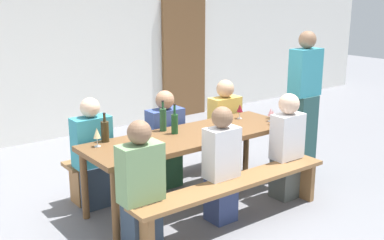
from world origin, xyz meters
The scene contains 21 objects.
ground_plane centered at (0.00, 0.00, 0.00)m, with size 24.00×24.00×0.00m, color slate.
back_wall centered at (0.00, 3.18, 1.60)m, with size 14.00×0.20×3.20m, color silver.
wooden_door centered at (2.13, 3.04, 1.05)m, with size 0.90×0.06×2.10m, color brown.
tasting_table centered at (0.00, 0.00, 0.67)m, with size 2.32×0.75×0.75m.
bench_near centered at (0.00, -0.67, 0.36)m, with size 2.22×0.30×0.45m.
bench_far centered at (0.00, 0.67, 0.36)m, with size 2.22×0.30×0.45m.
wine_bottle_0 centered at (-0.17, 0.28, 0.88)m, with size 0.07×0.07×0.33m.
wine_bottle_1 centered at (-0.13, 0.12, 0.86)m, with size 0.07×0.07×0.32m.
wine_bottle_2 centered at (-0.84, 0.31, 0.86)m, with size 0.08×0.08×0.29m.
wine_glass_0 centered at (0.82, 0.16, 0.87)m, with size 0.07×0.07×0.17m.
wine_glass_1 centered at (0.93, -0.25, 0.86)m, with size 0.06×0.06×0.17m.
wine_glass_2 centered at (-0.66, -0.10, 0.88)m, with size 0.06×0.06×0.18m.
wine_glass_3 centered at (-0.97, 0.21, 0.88)m, with size 0.07×0.07×0.18m.
wine_glass_4 centered at (1.01, -0.14, 0.85)m, with size 0.07×0.07×0.15m.
seated_guest_near_0 centered at (-0.94, -0.52, 0.55)m, with size 0.38×0.24×1.16m.
seated_guest_near_1 centered at (-0.04, -0.52, 0.55)m, with size 0.33×0.24×1.15m.
seated_guest_near_2 centered at (0.87, -0.52, 0.56)m, with size 0.34×0.24×1.15m.
seated_guest_far_0 centered at (-0.88, 0.52, 0.55)m, with size 0.39×0.24×1.16m.
seated_guest_far_1 centered at (0.02, 0.52, 0.53)m, with size 0.42×0.24×1.12m.
seated_guest_far_2 centered at (0.90, 0.52, 0.55)m, with size 0.40×0.24×1.15m.
standing_host centered at (1.51, -0.19, 0.85)m, with size 0.38×0.24×1.75m.
Camera 1 is at (-2.87, -3.78, 2.17)m, focal length 44.81 mm.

